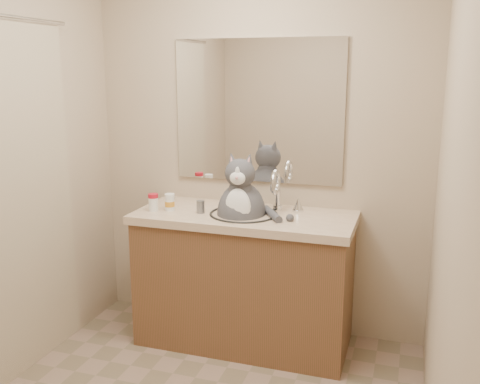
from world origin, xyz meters
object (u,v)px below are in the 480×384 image
Objects in this scene: pill_bottle_orange at (170,202)px; grey_canister at (201,207)px; cat at (241,209)px; pill_bottle_redcap at (153,202)px.

grey_canister is at bearing 0.43° from pill_bottle_orange.
cat is 0.25m from grey_canister.
pill_bottle_orange is (-0.45, -0.05, 0.02)m from cat.
grey_canister is (-0.25, -0.05, 0.01)m from cat.
cat reaches higher than pill_bottle_redcap.
cat is at bearing 9.18° from pill_bottle_redcap.
cat reaches higher than pill_bottle_orange.
cat is 5.60× the size of pill_bottle_orange.
cat is 7.56× the size of grey_canister.
pill_bottle_orange is (0.09, 0.04, -0.00)m from pill_bottle_redcap.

